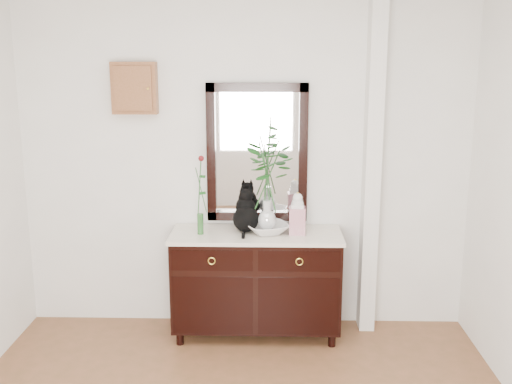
{
  "coord_description": "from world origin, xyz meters",
  "views": [
    {
      "loc": [
        0.21,
        -2.73,
        2.2
      ],
      "look_at": [
        0.1,
        1.63,
        1.2
      ],
      "focal_mm": 42.0,
      "sensor_mm": 36.0,
      "label": 1
    }
  ],
  "objects_px": {
    "sideboard": "(256,279)",
    "cat": "(246,210)",
    "lotus_bowl": "(267,228)",
    "ginger_jar": "(297,213)"
  },
  "relations": [
    {
      "from": "lotus_bowl",
      "to": "sideboard",
      "type": "bearing_deg",
      "value": 177.85
    },
    {
      "from": "lotus_bowl",
      "to": "ginger_jar",
      "type": "xyz_separation_m",
      "value": [
        0.23,
        -0.0,
        0.13
      ]
    },
    {
      "from": "cat",
      "to": "ginger_jar",
      "type": "height_order",
      "value": "same"
    },
    {
      "from": "sideboard",
      "to": "cat",
      "type": "height_order",
      "value": "cat"
    },
    {
      "from": "sideboard",
      "to": "ginger_jar",
      "type": "bearing_deg",
      "value": -0.63
    },
    {
      "from": "sideboard",
      "to": "lotus_bowl",
      "type": "bearing_deg",
      "value": -2.15
    },
    {
      "from": "sideboard",
      "to": "lotus_bowl",
      "type": "height_order",
      "value": "lotus_bowl"
    },
    {
      "from": "sideboard",
      "to": "lotus_bowl",
      "type": "xyz_separation_m",
      "value": [
        0.08,
        -0.0,
        0.42
      ]
    },
    {
      "from": "cat",
      "to": "lotus_bowl",
      "type": "relative_size",
      "value": 1.04
    },
    {
      "from": "sideboard",
      "to": "ginger_jar",
      "type": "xyz_separation_m",
      "value": [
        0.32,
        -0.0,
        0.54
      ]
    }
  ]
}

